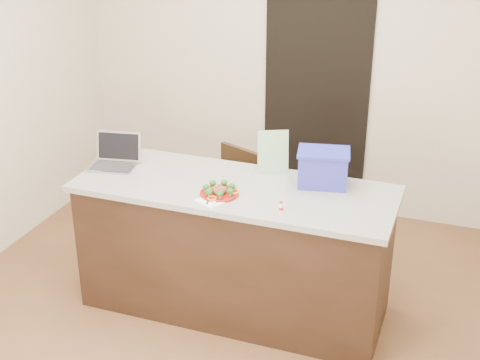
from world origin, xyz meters
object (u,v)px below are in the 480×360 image
(laptop, at_px, (115,157))
(blue_box, at_px, (323,168))
(napkin, at_px, (212,200))
(yogurt_bottle, at_px, (281,207))
(island, at_px, (234,248))
(plate, at_px, (219,193))
(chair, at_px, (236,196))

(laptop, relative_size, blue_box, 0.95)
(napkin, bearing_deg, yogurt_bottle, 1.25)
(island, height_order, napkin, napkin)
(plate, xyz_separation_m, blue_box, (0.57, 0.36, 0.11))
(island, xyz_separation_m, laptop, (-0.88, 0.04, 0.52))
(yogurt_bottle, bearing_deg, laptop, 167.39)
(yogurt_bottle, bearing_deg, napkin, -178.75)
(napkin, relative_size, yogurt_bottle, 2.53)
(laptop, xyz_separation_m, chair, (0.63, 0.67, -0.50))
(chair, bearing_deg, laptop, -110.28)
(plate, bearing_deg, laptop, 166.72)
(plate, relative_size, napkin, 1.56)
(island, distance_m, yogurt_bottle, 0.66)
(yogurt_bottle, bearing_deg, plate, 168.74)
(blue_box, bearing_deg, plate, -158.71)
(napkin, xyz_separation_m, yogurt_bottle, (0.43, 0.01, 0.02))
(blue_box, distance_m, chair, 1.08)
(laptop, bearing_deg, chair, 36.12)
(island, relative_size, chair, 2.43)
(napkin, height_order, blue_box, blue_box)
(island, height_order, laptop, laptop)
(chair, bearing_deg, napkin, -55.17)
(island, relative_size, laptop, 5.94)
(napkin, relative_size, blue_box, 0.43)
(island, bearing_deg, napkin, -101.71)
(plate, height_order, napkin, plate)
(yogurt_bottle, xyz_separation_m, laptop, (-1.26, 0.28, 0.03))
(island, bearing_deg, plate, -105.07)
(laptop, xyz_separation_m, blue_box, (1.40, 0.17, 0.06))
(island, bearing_deg, blue_box, 21.84)
(island, xyz_separation_m, plate, (-0.04, -0.15, 0.47))
(blue_box, xyz_separation_m, chair, (-0.77, 0.50, -0.56))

